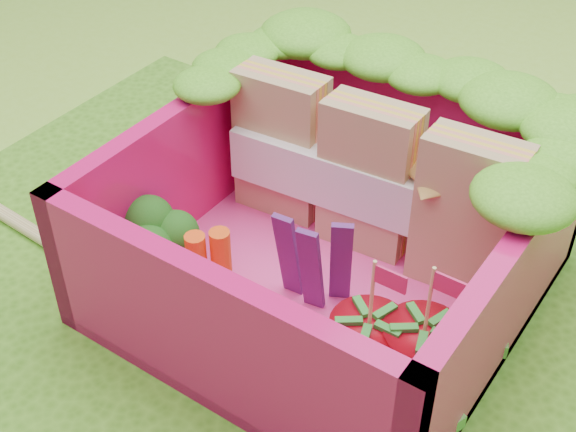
{
  "coord_description": "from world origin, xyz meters",
  "views": [
    {
      "loc": [
        1.39,
        -1.46,
        2.01
      ],
      "look_at": [
        0.17,
        0.31,
        0.28
      ],
      "focal_mm": 50.0,
      "sensor_mm": 36.0,
      "label": 1
    }
  ],
  "objects_px": {
    "strawberry_right": "(421,357)",
    "strawberry_left": "(367,349)",
    "broccoli": "(161,235)",
    "sandwich_stack": "(370,179)",
    "bento_box": "(330,228)"
  },
  "relations": [
    {
      "from": "broccoli",
      "to": "strawberry_left",
      "type": "bearing_deg",
      "value": -0.67
    },
    {
      "from": "bento_box",
      "to": "strawberry_right",
      "type": "height_order",
      "value": "bento_box"
    },
    {
      "from": "sandwich_stack",
      "to": "strawberry_right",
      "type": "xyz_separation_m",
      "value": [
        0.47,
        -0.5,
        -0.15
      ]
    },
    {
      "from": "bento_box",
      "to": "broccoli",
      "type": "height_order",
      "value": "bento_box"
    },
    {
      "from": "sandwich_stack",
      "to": "broccoli",
      "type": "xyz_separation_m",
      "value": [
        -0.49,
        -0.55,
        -0.11
      ]
    },
    {
      "from": "bento_box",
      "to": "sandwich_stack",
      "type": "xyz_separation_m",
      "value": [
        0.01,
        0.25,
        0.06
      ]
    },
    {
      "from": "bento_box",
      "to": "strawberry_left",
      "type": "distance_m",
      "value": 0.46
    },
    {
      "from": "strawberry_left",
      "to": "strawberry_right",
      "type": "xyz_separation_m",
      "value": [
        0.15,
        0.06,
        0.0
      ]
    },
    {
      "from": "strawberry_right",
      "to": "sandwich_stack",
      "type": "bearing_deg",
      "value": 133.37
    },
    {
      "from": "strawberry_right",
      "to": "bento_box",
      "type": "bearing_deg",
      "value": 152.26
    },
    {
      "from": "sandwich_stack",
      "to": "strawberry_right",
      "type": "bearing_deg",
      "value": -46.63
    },
    {
      "from": "strawberry_right",
      "to": "strawberry_left",
      "type": "bearing_deg",
      "value": -158.13
    },
    {
      "from": "sandwich_stack",
      "to": "strawberry_left",
      "type": "bearing_deg",
      "value": -59.91
    },
    {
      "from": "sandwich_stack",
      "to": "broccoli",
      "type": "distance_m",
      "value": 0.75
    },
    {
      "from": "broccoli",
      "to": "bento_box",
      "type": "bearing_deg",
      "value": 31.51
    }
  ]
}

